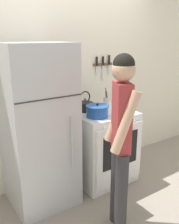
{
  "coord_description": "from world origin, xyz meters",
  "views": [
    {
      "loc": [
        -1.5,
        -2.74,
        1.84
      ],
      "look_at": [
        0.02,
        -0.5,
        1.0
      ],
      "focal_mm": 40.0,
      "sensor_mm": 36.0,
      "label": 1
    }
  ],
  "objects_px": {
    "dutch_oven_pot": "(97,111)",
    "tea_kettle": "(85,105)",
    "refrigerator": "(38,128)",
    "utensil_jar": "(106,101)",
    "stove_range": "(102,145)",
    "person": "(121,136)"
  },
  "relations": [
    {
      "from": "dutch_oven_pot",
      "to": "tea_kettle",
      "type": "height_order",
      "value": "tea_kettle"
    },
    {
      "from": "refrigerator",
      "to": "utensil_jar",
      "type": "relative_size",
      "value": 6.9
    },
    {
      "from": "refrigerator",
      "to": "dutch_oven_pot",
      "type": "relative_size",
      "value": 5.73
    },
    {
      "from": "tea_kettle",
      "to": "utensil_jar",
      "type": "xyz_separation_m",
      "value": [
        0.34,
        0.01,
        -0.01
      ]
    },
    {
      "from": "utensil_jar",
      "to": "tea_kettle",
      "type": "bearing_deg",
      "value": -178.89
    },
    {
      "from": "stove_range",
      "to": "person",
      "type": "distance_m",
      "value": 1.03
    },
    {
      "from": "stove_range",
      "to": "person",
      "type": "height_order",
      "value": "person"
    },
    {
      "from": "tea_kettle",
      "to": "stove_range",
      "type": "bearing_deg",
      "value": -47.3
    },
    {
      "from": "dutch_oven_pot",
      "to": "person",
      "type": "distance_m",
      "value": 0.73
    },
    {
      "from": "refrigerator",
      "to": "stove_range",
      "type": "height_order",
      "value": "refrigerator"
    },
    {
      "from": "utensil_jar",
      "to": "person",
      "type": "xyz_separation_m",
      "value": [
        -0.59,
        -0.97,
        -0.03
      ]
    },
    {
      "from": "dutch_oven_pot",
      "to": "person",
      "type": "relative_size",
      "value": 0.18
    },
    {
      "from": "stove_range",
      "to": "tea_kettle",
      "type": "bearing_deg",
      "value": 132.7
    },
    {
      "from": "stove_range",
      "to": "refrigerator",
      "type": "bearing_deg",
      "value": 177.94
    },
    {
      "from": "stove_range",
      "to": "tea_kettle",
      "type": "distance_m",
      "value": 0.58
    },
    {
      "from": "refrigerator",
      "to": "tea_kettle",
      "type": "height_order",
      "value": "refrigerator"
    },
    {
      "from": "stove_range",
      "to": "person",
      "type": "bearing_deg",
      "value": -116.56
    },
    {
      "from": "refrigerator",
      "to": "person",
      "type": "relative_size",
      "value": 1.04
    },
    {
      "from": "stove_range",
      "to": "utensil_jar",
      "type": "distance_m",
      "value": 0.58
    },
    {
      "from": "person",
      "to": "stove_range",
      "type": "bearing_deg",
      "value": -0.75
    },
    {
      "from": "tea_kettle",
      "to": "person",
      "type": "distance_m",
      "value": 1.0
    },
    {
      "from": "stove_range",
      "to": "dutch_oven_pot",
      "type": "bearing_deg",
      "value": -145.96
    }
  ]
}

